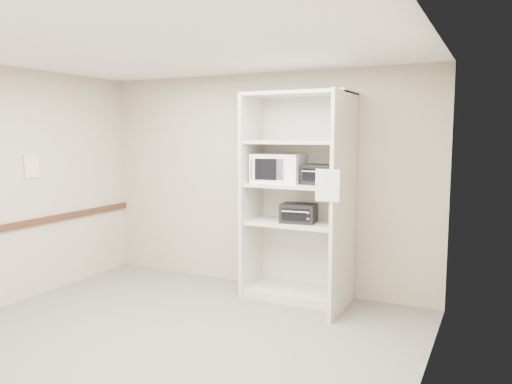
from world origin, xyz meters
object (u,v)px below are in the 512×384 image
at_px(toaster_oven_upper, 322,174).
at_px(microwave, 278,168).
at_px(shelving_unit, 302,204).
at_px(toaster_oven_lower, 299,213).

bearing_deg(toaster_oven_upper, microwave, -171.15).
height_order(shelving_unit, toaster_oven_upper, shelving_unit).
bearing_deg(shelving_unit, toaster_oven_upper, 8.05).
relative_size(microwave, toaster_oven_upper, 1.42).
bearing_deg(microwave, toaster_oven_upper, -3.51).
xyz_separation_m(microwave, toaster_oven_lower, (0.29, -0.06, -0.51)).
bearing_deg(toaster_oven_lower, toaster_oven_upper, 7.24).
distance_m(shelving_unit, toaster_oven_upper, 0.42).
xyz_separation_m(toaster_oven_upper, toaster_oven_lower, (-0.25, -0.07, -0.45)).
bearing_deg(toaster_oven_lower, shelving_unit, 48.38).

